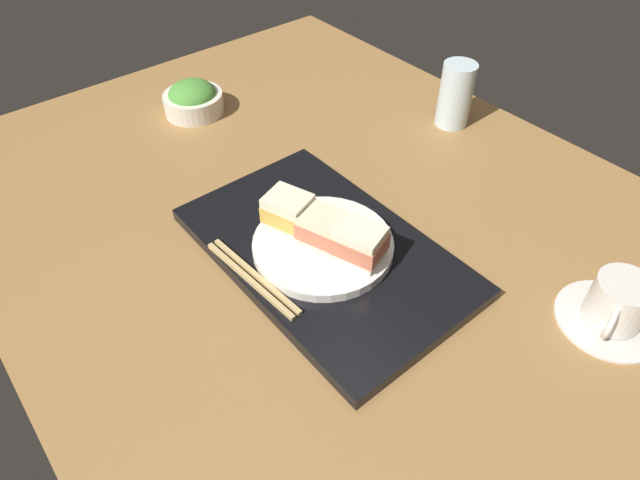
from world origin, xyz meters
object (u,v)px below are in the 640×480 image
sandwich_far (360,244)px  drinking_glass (455,95)px  sandwich_middle (323,229)px  coffee_cup (616,306)px  sandwich_near (288,212)px  chopsticks_pair (252,277)px  sandwich_plate (323,245)px  salad_bowl (192,100)px

sandwich_far → drinking_glass: drinking_glass is taller
sandwich_middle → coffee_cup: 40.62cm
sandwich_near → chopsticks_pair: (4.11, -9.62, -4.07)cm
sandwich_plate → sandwich_far: (5.74, 1.95, 3.39)cm
salad_bowl → chopsticks_pair: (47.81, -17.84, -0.61)cm
drinking_glass → sandwich_far: bearing=-66.1°
chopsticks_pair → coffee_cup: (35.47, 33.84, 0.86)cm
sandwich_middle → chopsticks_pair: bearing=-98.0°
sandwich_near → salad_bowl: size_ratio=0.66×
salad_bowl → drinking_glass: (36.48, 37.85, 3.35)cm
coffee_cup → sandwich_middle: bearing=-146.7°
sandwich_near → sandwich_middle: size_ratio=1.00×
sandwich_middle → drinking_glass: drinking_glass is taller
sandwich_far → drinking_glass: bearing=113.9°
sandwich_middle → sandwich_far: size_ratio=0.98×
sandwich_middle → chopsticks_pair: sandwich_middle is taller
sandwich_plate → chopsticks_pair: bearing=-98.0°
chopsticks_pair → sandwich_plate: bearing=82.0°
sandwich_near → salad_bowl: 44.60cm
sandwich_middle → sandwich_far: 6.06cm
chopsticks_pair → coffee_cup: 49.03cm
sandwich_near → sandwich_far: (11.47, 3.90, -0.27)cm
sandwich_plate → drinking_glass: drinking_glass is taller
sandwich_plate → sandwich_middle: (0.00, 0.00, 3.34)cm
sandwich_near → drinking_glass: bearing=98.9°
sandwich_far → salad_bowl: sandwich_far is taller
sandwich_plate → drinking_glass: 46.12cm
sandwich_far → sandwich_plate: bearing=-161.2°
sandwich_near → salad_bowl: (-43.70, 8.23, -3.46)cm
sandwich_near → drinking_glass: drinking_glass is taller
sandwich_near → sandwich_middle: 6.07cm
sandwich_plate → sandwich_near: sandwich_near is taller
sandwich_near → sandwich_far: sandwich_near is taller
sandwich_near → chopsticks_pair: 11.22cm
sandwich_plate → chopsticks_pair: sandwich_plate is taller
sandwich_plate → salad_bowl: 49.84cm
chopsticks_pair → drinking_glass: size_ratio=1.51×
sandwich_near → drinking_glass: size_ratio=0.63×
sandwich_far → drinking_glass: 46.13cm
salad_bowl → chopsticks_pair: salad_bowl is taller
chopsticks_pair → drinking_glass: (-11.34, 55.69, 3.96)cm
sandwich_plate → sandwich_middle: sandwich_middle is taller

